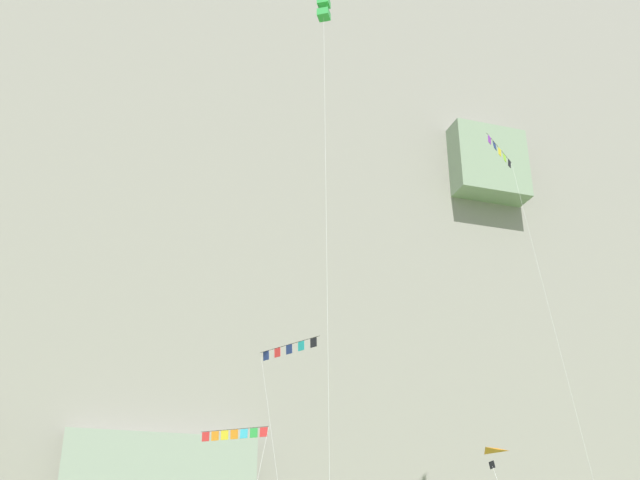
% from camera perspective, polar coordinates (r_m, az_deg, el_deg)
% --- Properties ---
extents(cliff_face, '(180.00, 26.62, 77.53)m').
position_cam_1_polar(cliff_face, '(82.13, -11.33, 2.06)').
color(cliff_face, gray).
rests_on(cliff_face, ground).
extents(kite_delta_upper_right, '(1.27, 4.58, 7.27)m').
position_cam_1_polar(kite_delta_upper_right, '(32.85, 12.58, -16.60)').
color(kite_delta_upper_right, orange).
rests_on(kite_delta_upper_right, ground).
extents(kite_banner_mid_right, '(4.54, 4.90, 31.26)m').
position_cam_1_polar(kite_banner_mid_right, '(55.33, 13.85, 4.95)').
color(kite_banner_mid_right, black).
rests_on(kite_banner_mid_right, ground).
extents(kite_box_low_left, '(1.68, 4.84, 34.55)m').
position_cam_1_polar(kite_box_low_left, '(46.84, 0.28, 16.86)').
color(kite_box_low_left, green).
rests_on(kite_box_low_left, ground).
extents(kite_banner_upper_left, '(2.74, 7.65, 17.20)m').
position_cam_1_polar(kite_banner_upper_left, '(50.46, -2.37, -8.73)').
color(kite_banner_upper_left, black).
rests_on(kite_banner_upper_left, ground).
extents(kite_banner_far_left, '(2.90, 5.99, 9.65)m').
position_cam_1_polar(kite_banner_far_left, '(38.44, -6.47, -14.80)').
color(kite_banner_far_left, black).
rests_on(kite_banner_far_left, ground).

